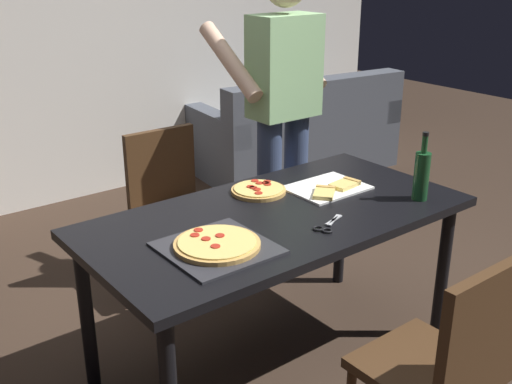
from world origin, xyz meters
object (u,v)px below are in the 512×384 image
Objects in this scene: couch at (298,137)px; person_serving_pizza at (282,107)px; dining_table at (277,229)px; second_pizza_plain at (259,190)px; wine_bottle at (422,174)px; kitchen_scissors at (327,226)px; chair_near_camera at (449,361)px; chair_far_side at (172,201)px; pepperoni_pizza_on_tray at (217,245)px.

couch is 1.02× the size of person_serving_pizza.
dining_table is at bearing -133.61° from couch.
couch is at bearing 46.39° from dining_table.
person_serving_pizza is 6.80× the size of second_pizza_plain.
wine_bottle reaches higher than kitchen_scissors.
second_pizza_plain is at bearing 85.79° from chair_near_camera.
chair_near_camera is 2.85× the size of wine_bottle.
wine_bottle is (0.61, -1.19, 0.36)m from chair_far_side.
wine_bottle is (1.02, -0.15, 0.10)m from pepperoni_pizza_on_tray.
pepperoni_pizza_on_tray is at bearing -142.95° from second_pizza_plain.
chair_near_camera reaches higher than dining_table.
dining_table is 0.93m from chair_near_camera.
couch is 9.01× the size of kitchen_scissors.
dining_table is 1.87× the size of chair_far_side.
couch reaches higher than kitchen_scissors.
chair_near_camera is 3.47m from couch.
second_pizza_plain is (0.08, 1.15, 0.25)m from chair_near_camera.
chair_near_camera reaches higher than second_pizza_plain.
dining_table is 0.93m from chair_far_side.
second_pizza_plain is at bearing 135.71° from wine_bottle.
pepperoni_pizza_on_tray is at bearing 166.51° from kitchen_scissors.
wine_bottle is 0.56m from kitchen_scissors.
second_pizza_plain is at bearing 87.18° from kitchen_scissors.
dining_table is 0.96× the size of person_serving_pizza.
wine_bottle reaches higher than second_pizza_plain.
person_serving_pizza is at bearing 90.51° from wine_bottle.
couch is 1.95m from person_serving_pizza.
dining_table is 0.27m from second_pizza_plain.
wine_bottle is at bearing -44.29° from second_pizza_plain.
pepperoni_pizza_on_tray is at bearing -111.24° from chair_far_side.
second_pizza_plain is (0.08, 0.24, 0.09)m from dining_table.
second_pizza_plain reaches higher than dining_table.
kitchen_scissors is at bearing 84.78° from chair_near_camera.
person_serving_pizza reaches higher than chair_far_side.
kitchen_scissors is (-0.54, -0.93, -0.24)m from person_serving_pizza.
chair_far_side is 1.15m from pepperoni_pizza_on_tray.
kitchen_scissors is (-1.83, -2.23, 0.45)m from couch.
chair_near_camera is 3.50× the size of second_pizza_plain.
pepperoni_pizza_on_tray is (-2.30, -2.12, 0.46)m from couch.
wine_bottle is at bearing -62.71° from chair_far_side.
wine_bottle is at bearing -89.49° from person_serving_pizza.
person_serving_pizza reaches higher than dining_table.
couch is at bearing 42.66° from pepperoni_pizza_on_tray.
chair_near_camera is 2.30× the size of pepperoni_pizza_on_tray.
dining_table is 8.52× the size of kitchen_scissors.
chair_far_side is at bearing 90.00° from dining_table.
couch is 3.16m from pepperoni_pizza_on_tray.
kitchen_scissors is (-0.55, 0.03, -0.11)m from wine_bottle.
couch is at bearing 45.14° from person_serving_pizza.
chair_far_side is at bearing 159.98° from person_serving_pizza.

